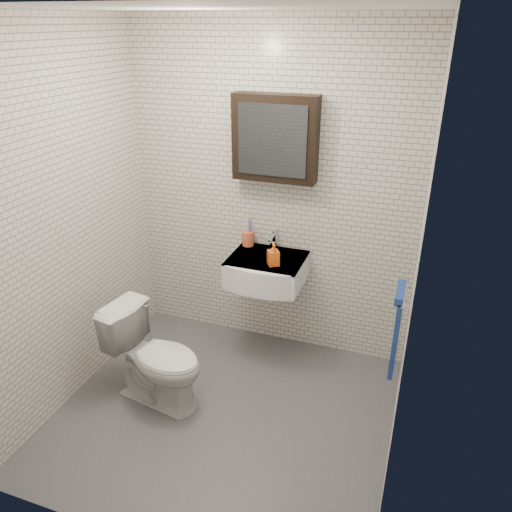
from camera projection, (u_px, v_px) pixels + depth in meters
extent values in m
cube|color=#4B4C52|center=(223.00, 413.00, 3.42)|extent=(2.20, 2.00, 0.01)
cube|color=silver|center=(271.00, 196.00, 3.74)|extent=(2.20, 0.02, 2.50)
cube|color=silver|center=(120.00, 345.00, 2.03)|extent=(2.20, 0.02, 2.50)
cube|color=silver|center=(61.00, 225.00, 3.22)|extent=(0.02, 2.00, 2.50)
cube|color=silver|center=(415.00, 278.00, 2.55)|extent=(0.02, 2.00, 2.50)
cube|color=white|center=(209.00, 8.00, 2.35)|extent=(2.20, 2.00, 0.02)
cube|color=white|center=(267.00, 270.00, 3.74)|extent=(0.55, 0.45, 0.20)
cylinder|color=silver|center=(268.00, 258.00, 3.72)|extent=(0.31, 0.31, 0.02)
cylinder|color=silver|center=(268.00, 257.00, 3.72)|extent=(0.04, 0.04, 0.01)
cube|color=white|center=(267.00, 258.00, 3.70)|extent=(0.55, 0.45, 0.01)
cylinder|color=silver|center=(274.00, 245.00, 3.83)|extent=(0.06, 0.06, 0.06)
cylinder|color=silver|center=(274.00, 238.00, 3.80)|extent=(0.03, 0.03, 0.08)
cylinder|color=silver|center=(272.00, 237.00, 3.74)|extent=(0.02, 0.12, 0.02)
cube|color=silver|center=(275.00, 230.00, 3.81)|extent=(0.02, 0.09, 0.01)
cube|color=black|center=(275.00, 138.00, 3.47)|extent=(0.60, 0.14, 0.60)
cube|color=#3F444C|center=(272.00, 141.00, 3.40)|extent=(0.49, 0.01, 0.49)
cylinder|color=silver|center=(404.00, 296.00, 2.99)|extent=(0.02, 0.30, 0.02)
cylinder|color=silver|center=(409.00, 286.00, 3.10)|extent=(0.04, 0.02, 0.02)
cylinder|color=silver|center=(406.00, 307.00, 2.88)|extent=(0.04, 0.02, 0.02)
cube|color=#223F9F|center=(396.00, 333.00, 3.11)|extent=(0.03, 0.26, 0.54)
cube|color=#223F9F|center=(400.00, 293.00, 2.99)|extent=(0.05, 0.26, 0.05)
cylinder|color=#CF5C33|center=(248.00, 238.00, 3.88)|extent=(0.11, 0.11, 0.11)
cylinder|color=white|center=(245.00, 230.00, 3.85)|extent=(0.02, 0.03, 0.22)
cylinder|color=#3852B6|center=(249.00, 232.00, 3.84)|extent=(0.02, 0.02, 0.19)
cylinder|color=white|center=(248.00, 228.00, 3.86)|extent=(0.03, 0.04, 0.23)
cylinder|color=#3852B6|center=(251.00, 230.00, 3.86)|extent=(0.03, 0.05, 0.20)
imported|color=#FF531A|center=(273.00, 254.00, 3.56)|extent=(0.11, 0.11, 0.17)
imported|color=white|center=(156.00, 357.00, 3.42)|extent=(0.75, 0.51, 0.70)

